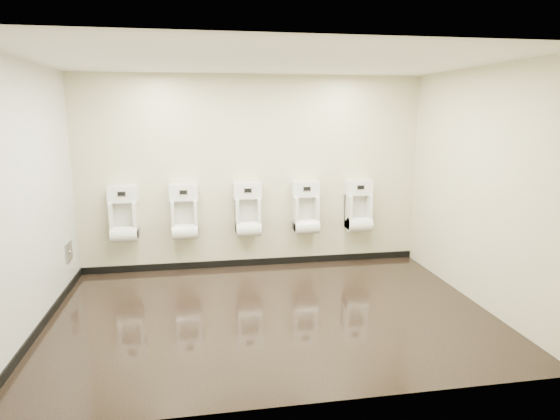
{
  "coord_description": "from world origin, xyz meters",
  "views": [
    {
      "loc": [
        -0.75,
        -4.99,
        2.28
      ],
      "look_at": [
        0.19,
        0.55,
        1.1
      ],
      "focal_mm": 30.0,
      "sensor_mm": 36.0,
      "label": 1
    }
  ],
  "objects_px": {
    "urinal_3": "(306,211)",
    "urinal_1": "(185,216)",
    "urinal_4": "(359,209)",
    "urinal_2": "(248,213)",
    "urinal_0": "(124,218)",
    "access_panel": "(69,252)"
  },
  "relations": [
    {
      "from": "urinal_3",
      "to": "urinal_1",
      "type": "bearing_deg",
      "value": 180.0
    },
    {
      "from": "urinal_4",
      "to": "urinal_2",
      "type": "bearing_deg",
      "value": 180.0
    },
    {
      "from": "urinal_0",
      "to": "urinal_4",
      "type": "xyz_separation_m",
      "value": [
        3.41,
        0.0,
        0.0
      ]
    },
    {
      "from": "urinal_2",
      "to": "access_panel",
      "type": "bearing_deg",
      "value": -170.12
    },
    {
      "from": "urinal_0",
      "to": "urinal_2",
      "type": "height_order",
      "value": "same"
    },
    {
      "from": "urinal_1",
      "to": "urinal_2",
      "type": "relative_size",
      "value": 1.0
    },
    {
      "from": "urinal_0",
      "to": "urinal_2",
      "type": "xyz_separation_m",
      "value": [
        1.73,
        0.0,
        0.0
      ]
    },
    {
      "from": "urinal_3",
      "to": "access_panel",
      "type": "bearing_deg",
      "value": -172.72
    },
    {
      "from": "urinal_2",
      "to": "urinal_3",
      "type": "relative_size",
      "value": 1.0
    },
    {
      "from": "urinal_1",
      "to": "urinal_3",
      "type": "xyz_separation_m",
      "value": [
        1.76,
        0.0,
        0.0
      ]
    },
    {
      "from": "urinal_4",
      "to": "access_panel",
      "type": "bearing_deg",
      "value": -174.17
    },
    {
      "from": "urinal_1",
      "to": "urinal_4",
      "type": "relative_size",
      "value": 1.0
    },
    {
      "from": "urinal_2",
      "to": "urinal_4",
      "type": "xyz_separation_m",
      "value": [
        1.68,
        0.0,
        0.0
      ]
    },
    {
      "from": "urinal_1",
      "to": "urinal_2",
      "type": "height_order",
      "value": "same"
    },
    {
      "from": "access_panel",
      "to": "urinal_2",
      "type": "distance_m",
      "value": 2.44
    },
    {
      "from": "access_panel",
      "to": "urinal_3",
      "type": "distance_m",
      "value": 3.28
    },
    {
      "from": "access_panel",
      "to": "urinal_3",
      "type": "xyz_separation_m",
      "value": [
        3.24,
        0.41,
        0.34
      ]
    },
    {
      "from": "urinal_3",
      "to": "urinal_4",
      "type": "xyz_separation_m",
      "value": [
        0.82,
        0.0,
        0.0
      ]
    },
    {
      "from": "urinal_0",
      "to": "access_panel",
      "type": "bearing_deg",
      "value": -147.49
    },
    {
      "from": "urinal_0",
      "to": "urinal_3",
      "type": "xyz_separation_m",
      "value": [
        2.59,
        0.0,
        0.0
      ]
    },
    {
      "from": "urinal_1",
      "to": "access_panel",
      "type": "bearing_deg",
      "value": -164.34
    },
    {
      "from": "urinal_2",
      "to": "urinal_1",
      "type": "bearing_deg",
      "value": 180.0
    }
  ]
}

